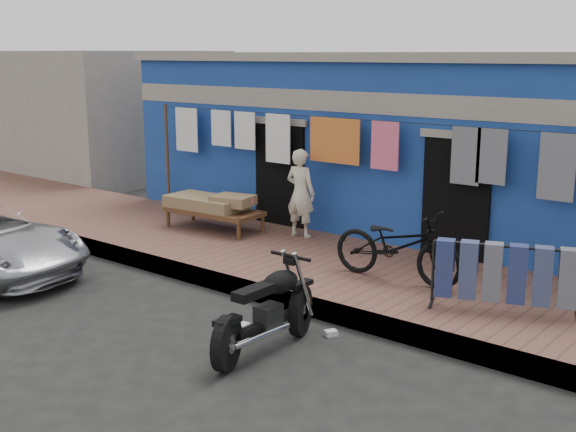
% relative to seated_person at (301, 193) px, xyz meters
% --- Properties ---
extents(ground, '(80.00, 80.00, 0.00)m').
position_rel_seated_person_xyz_m(ground, '(1.34, -3.99, -1.01)').
color(ground, black).
rests_on(ground, ground).
extents(sidewalk, '(28.00, 3.00, 0.25)m').
position_rel_seated_person_xyz_m(sidewalk, '(1.34, -0.99, -0.89)').
color(sidewalk, brown).
rests_on(sidewalk, ground).
extents(curb, '(28.00, 0.10, 0.25)m').
position_rel_seated_person_xyz_m(curb, '(1.34, -2.44, -0.89)').
color(curb, gray).
rests_on(curb, ground).
extents(building, '(12.20, 5.20, 3.36)m').
position_rel_seated_person_xyz_m(building, '(1.34, 3.00, 0.67)').
color(building, navy).
rests_on(building, ground).
extents(neighbor_left, '(6.00, 5.00, 3.40)m').
position_rel_seated_person_xyz_m(neighbor_left, '(-9.66, 3.01, 0.69)').
color(neighbor_left, '#9E9384').
rests_on(neighbor_left, ground).
extents(clothesline, '(10.06, 0.06, 2.10)m').
position_rel_seated_person_xyz_m(clothesline, '(0.93, 0.26, 0.81)').
color(clothesline, brown).
rests_on(clothesline, sidewalk).
extents(seated_person, '(0.56, 0.39, 1.52)m').
position_rel_seated_person_xyz_m(seated_person, '(0.00, 0.00, 0.00)').
color(seated_person, beige).
rests_on(seated_person, sidewalk).
extents(bicycle, '(1.93, 0.80, 1.22)m').
position_rel_seated_person_xyz_m(bicycle, '(2.56, -1.09, -0.15)').
color(bicycle, black).
rests_on(bicycle, sidewalk).
extents(motorcycle, '(0.59, 1.63, 1.05)m').
position_rel_seated_person_xyz_m(motorcycle, '(2.38, -3.67, -0.48)').
color(motorcycle, black).
rests_on(motorcycle, ground).
extents(charpoy, '(1.99, 1.14, 0.63)m').
position_rel_seated_person_xyz_m(charpoy, '(-1.50, -0.58, -0.45)').
color(charpoy, brown).
rests_on(charpoy, sidewalk).
extents(jeans_rack, '(2.06, 1.59, 0.87)m').
position_rel_seated_person_xyz_m(jeans_rack, '(4.21, -1.33, -0.33)').
color(jeans_rack, black).
rests_on(jeans_rack, sidewalk).
extents(litter_a, '(0.20, 0.20, 0.07)m').
position_rel_seated_person_xyz_m(litter_a, '(1.62, -2.79, -0.98)').
color(litter_a, silver).
rests_on(litter_a, ground).
extents(litter_b, '(0.16, 0.18, 0.07)m').
position_rel_seated_person_xyz_m(litter_b, '(2.69, -2.82, -0.98)').
color(litter_b, silver).
rests_on(litter_b, ground).
extents(litter_c, '(0.20, 0.24, 0.09)m').
position_rel_seated_person_xyz_m(litter_c, '(1.72, -3.41, -0.97)').
color(litter_c, silver).
rests_on(litter_c, ground).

